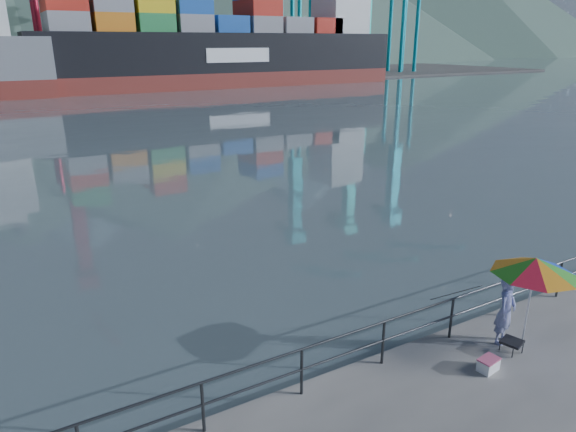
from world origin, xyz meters
The scene contains 10 objects.
harbor_water centered at (0.00, 130.00, 0.00)m, with size 500.00×280.00×0.00m, color slate.
far_dock centered at (10.00, 93.00, 0.00)m, with size 200.00×40.00×0.40m, color #514F4C.
guardrail centered at (0.00, 1.70, 0.52)m, with size 22.00×0.06×1.03m.
container_stacks centered at (35.52, 94.05, 2.89)m, with size 58.00×8.40×7.80m.
fisherman centered at (3.89, 0.98, 0.79)m, with size 0.58×0.38×1.58m, color #333A90.
beach_umbrella centered at (4.06, 0.58, 2.00)m, with size 1.98×1.98×2.19m.
folding_stool centered at (3.74, 0.61, 0.15)m, with size 0.52×0.52×0.27m.
cooler_bag centered at (2.74, 0.40, 0.12)m, with size 0.43×0.29×0.25m, color white.
fishing_rod centered at (3.37, 2.01, 0.00)m, with size 0.02×0.02×2.10m, color black.
container_ship centered at (29.27, 70.94, 5.87)m, with size 56.03×9.34×18.10m.
Camera 1 is at (-5.38, -5.35, 6.49)m, focal length 32.00 mm.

